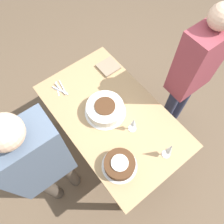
# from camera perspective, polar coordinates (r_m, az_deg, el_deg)

# --- Properties ---
(ground_plane) EXTENTS (12.00, 12.00, 0.00)m
(ground_plane) POSITION_cam_1_polar(r_m,az_deg,el_deg) (2.65, 0.00, -8.12)
(ground_plane) COLOR brown
(dining_table) EXTENTS (1.40, 0.84, 0.76)m
(dining_table) POSITION_cam_1_polar(r_m,az_deg,el_deg) (2.06, 0.00, -2.24)
(dining_table) COLOR tan
(dining_table) RESTS_ON ground_plane
(cake_center_white) EXTENTS (0.37, 0.37, 0.11)m
(cake_center_white) POSITION_cam_1_polar(r_m,az_deg,el_deg) (1.92, -1.81, 0.81)
(cake_center_white) COLOR white
(cake_center_white) RESTS_ON dining_table
(cake_front_chocolate) EXTENTS (0.29, 0.29, 0.10)m
(cake_front_chocolate) POSITION_cam_1_polar(r_m,az_deg,el_deg) (1.75, 1.98, -13.52)
(cake_front_chocolate) COLOR white
(cake_front_chocolate) RESTS_ON dining_table
(wine_glass_near) EXTENTS (0.07, 0.07, 0.22)m
(wine_glass_near) POSITION_cam_1_polar(r_m,az_deg,el_deg) (1.74, 14.87, -9.32)
(wine_glass_near) COLOR silver
(wine_glass_near) RESTS_ON dining_table
(wine_glass_far) EXTENTS (0.07, 0.07, 0.19)m
(wine_glass_far) POSITION_cam_1_polar(r_m,az_deg,el_deg) (1.79, 5.60, -2.84)
(wine_glass_far) COLOR silver
(wine_glass_far) RESTS_ON dining_table
(fork_pile) EXTENTS (0.20, 0.10, 0.01)m
(fork_pile) POSITION_cam_1_polar(r_m,az_deg,el_deg) (2.14, -13.39, 5.86)
(fork_pile) COLOR silver
(fork_pile) RESTS_ON dining_table
(napkin_stack) EXTENTS (0.18, 0.19, 0.02)m
(napkin_stack) POSITION_cam_1_polar(r_m,az_deg,el_deg) (2.23, -0.92, 11.75)
(napkin_stack) COLOR gray
(napkin_stack) RESTS_ON dining_table
(person_cutting) EXTENTS (0.23, 0.40, 1.67)m
(person_cutting) POSITION_cam_1_polar(r_m,az_deg,el_deg) (1.61, -18.12, -12.75)
(person_cutting) COLOR #4C4238
(person_cutting) RESTS_ON ground_plane
(person_watching) EXTENTS (0.23, 0.40, 1.63)m
(person_watching) POSITION_cam_1_polar(r_m,az_deg,el_deg) (2.05, 20.45, 9.98)
(person_watching) COLOR #2D334C
(person_watching) RESTS_ON ground_plane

